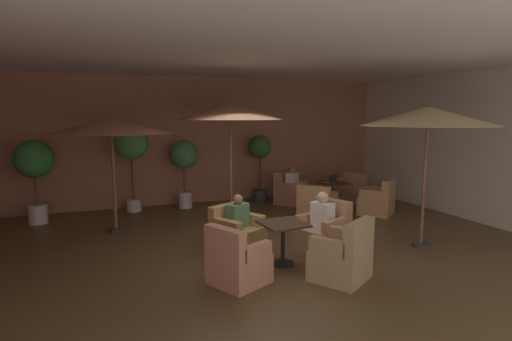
% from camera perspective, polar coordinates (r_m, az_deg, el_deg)
% --- Properties ---
extents(ground_plane, '(10.66, 8.94, 0.02)m').
position_cam_1_polar(ground_plane, '(7.42, 1.24, -11.28)').
color(ground_plane, brown).
extents(wall_back_brick, '(10.66, 0.08, 3.44)m').
position_cam_1_polar(wall_back_brick, '(11.26, -7.20, 4.20)').
color(wall_back_brick, '#A3634D').
rests_on(wall_back_brick, ground_plane).
extents(wall_right_plain, '(0.08, 8.94, 3.44)m').
position_cam_1_polar(wall_right_plain, '(10.27, 29.86, 2.88)').
color(wall_right_plain, silver).
rests_on(wall_right_plain, ground_plane).
extents(ceiling_slab, '(10.66, 8.94, 0.06)m').
position_cam_1_polar(ceiling_slab, '(7.09, 1.33, 16.32)').
color(ceiling_slab, silver).
rests_on(ceiling_slab, wall_back_brick).
extents(cafe_table_front_left, '(0.69, 0.69, 0.70)m').
position_cam_1_polar(cafe_table_front_left, '(10.64, 10.77, -2.66)').
color(cafe_table_front_left, black).
rests_on(cafe_table_front_left, ground_plane).
extents(armchair_front_left_north, '(1.01, 1.00, 0.78)m').
position_cam_1_polar(armchair_front_left_north, '(11.72, 13.44, -2.79)').
color(armchair_front_left_north, tan).
rests_on(armchair_front_left_north, ground_plane).
extents(armchair_front_left_east, '(1.07, 1.08, 0.87)m').
position_cam_1_polar(armchair_front_left_east, '(11.12, 4.94, -3.09)').
color(armchair_front_left_east, '#BC775C').
rests_on(armchair_front_left_east, ground_plane).
extents(armchair_front_left_south, '(1.09, 1.09, 0.83)m').
position_cam_1_polar(armchair_front_left_south, '(9.57, 8.68, -5.00)').
color(armchair_front_left_south, tan).
rests_on(armchair_front_left_south, ground_plane).
extents(armchair_front_left_west, '(1.04, 1.04, 0.89)m').
position_cam_1_polar(armchair_front_left_west, '(10.32, 16.94, -4.21)').
color(armchair_front_left_west, tan).
rests_on(armchair_front_left_west, ground_plane).
extents(cafe_table_front_right, '(0.74, 0.74, 0.70)m').
position_cam_1_polar(cafe_table_front_right, '(6.61, 3.85, -8.81)').
color(cafe_table_front_right, black).
rests_on(cafe_table_front_right, ground_plane).
extents(armchair_front_right_north, '(1.03, 1.02, 0.81)m').
position_cam_1_polar(armchair_front_right_north, '(7.32, -2.80, -8.93)').
color(armchair_front_right_north, tan).
rests_on(armchair_front_right_north, ground_plane).
extents(armchair_front_right_east, '(0.96, 0.95, 0.88)m').
position_cam_1_polar(armchair_front_right_east, '(5.93, -2.69, -12.89)').
color(armchair_front_right_east, tan).
rests_on(armchair_front_right_east, ground_plane).
extents(armchair_front_right_south, '(1.05, 1.03, 0.93)m').
position_cam_1_polar(armchair_front_right_south, '(6.20, 12.24, -11.98)').
color(armchair_front_right_south, tan).
rests_on(armchair_front_right_south, ground_plane).
extents(armchair_front_right_west, '(0.99, 0.97, 0.90)m').
position_cam_1_polar(armchair_front_right_west, '(7.43, 9.60, -8.68)').
color(armchair_front_right_west, tan).
rests_on(armchair_front_right_west, ground_plane).
extents(patio_umbrella_tall_red, '(2.49, 2.49, 2.38)m').
position_cam_1_polar(patio_umbrella_tall_red, '(8.67, -19.86, 5.98)').
color(patio_umbrella_tall_red, '#2D2D2D').
rests_on(patio_umbrella_tall_red, ground_plane).
extents(patio_umbrella_center_beige, '(2.37, 2.37, 2.58)m').
position_cam_1_polar(patio_umbrella_center_beige, '(7.83, 23.22, 6.99)').
color(patio_umbrella_center_beige, '#2D2D2D').
rests_on(patio_umbrella_center_beige, ground_plane).
extents(patio_umbrella_near_wall, '(2.38, 2.38, 2.73)m').
position_cam_1_polar(patio_umbrella_near_wall, '(8.98, -3.67, 8.44)').
color(patio_umbrella_near_wall, '#2D2D2D').
rests_on(patio_umbrella_near_wall, ground_plane).
extents(potted_tree_left_corner, '(0.84, 0.84, 1.88)m').
position_cam_1_polar(potted_tree_left_corner, '(10.16, -28.94, 0.69)').
color(potted_tree_left_corner, silver).
rests_on(potted_tree_left_corner, ground_plane).
extents(potted_tree_mid_left, '(0.64, 0.64, 1.87)m').
position_cam_1_polar(potted_tree_mid_left, '(11.25, 0.55, 2.13)').
color(potted_tree_mid_left, '#383634').
rests_on(potted_tree_mid_left, ground_plane).
extents(potted_tree_mid_right, '(0.73, 0.73, 1.78)m').
position_cam_1_polar(potted_tree_mid_right, '(10.60, -10.16, 1.49)').
color(potted_tree_mid_right, silver).
rests_on(potted_tree_mid_right, ground_plane).
extents(potted_tree_right_corner, '(0.85, 0.85, 2.17)m').
position_cam_1_polar(potted_tree_right_corner, '(10.50, -17.29, 3.21)').
color(potted_tree_right_corner, silver).
rests_on(potted_tree_right_corner, ground_plane).
extents(patron_blue_shirt, '(0.35, 0.45, 0.66)m').
position_cam_1_polar(patron_blue_shirt, '(7.29, 9.42, -5.82)').
color(patron_blue_shirt, silver).
rests_on(patron_blue_shirt, ground_plane).
extents(patron_by_window, '(0.45, 0.38, 0.60)m').
position_cam_1_polar(patron_by_window, '(7.19, -2.60, -6.10)').
color(patron_by_window, '#4F774F').
rests_on(patron_by_window, ground_plane).
extents(patron_with_friend, '(0.44, 0.42, 0.60)m').
position_cam_1_polar(patron_with_friend, '(11.03, 5.18, -1.20)').
color(patron_with_friend, silver).
rests_on(patron_with_friend, ground_plane).
extents(iced_drink_cup, '(0.08, 0.08, 0.11)m').
position_cam_1_polar(iced_drink_cup, '(10.68, 10.84, -1.29)').
color(iced_drink_cup, white).
rests_on(iced_drink_cup, cafe_table_front_left).
extents(open_laptop, '(0.37, 0.32, 0.20)m').
position_cam_1_polar(open_laptop, '(10.56, 10.61, -1.41)').
color(open_laptop, '#9EA0A5').
rests_on(open_laptop, cafe_table_front_left).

